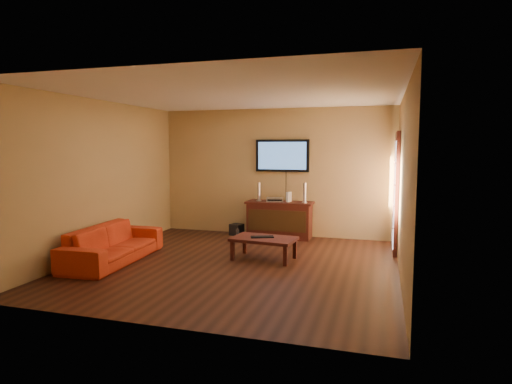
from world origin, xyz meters
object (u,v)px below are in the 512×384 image
at_px(media_console, 279,219).
at_px(speaker_left, 259,193).
at_px(speaker_right, 305,194).
at_px(keyboard, 262,237).
at_px(game_console, 289,197).
at_px(bottle, 238,233).
at_px(av_receiver, 275,199).
at_px(sofa, 113,238).
at_px(television, 282,156).
at_px(coffee_table, 264,240).
at_px(subwoofer, 237,229).

height_order(media_console, speaker_left, speaker_left).
relative_size(speaker_right, keyboard, 1.00).
relative_size(media_console, game_console, 6.64).
relative_size(game_console, bottle, 1.09).
xyz_separation_m(av_receiver, keyboard, (0.23, -1.80, -0.41)).
height_order(speaker_right, bottle, speaker_right).
distance_m(sofa, speaker_left, 3.19).
xyz_separation_m(television, game_console, (0.19, -0.20, -0.85)).
bearing_deg(bottle, sofa, -119.38).
xyz_separation_m(speaker_right, av_receiver, (-0.63, 0.04, -0.15)).
height_order(av_receiver, keyboard, av_receiver).
bearing_deg(speaker_left, bottle, -152.14).
bearing_deg(coffee_table, television, 94.52).
bearing_deg(media_console, subwoofer, -178.60).
xyz_separation_m(speaker_left, av_receiver, (0.34, 0.03, -0.14)).
bearing_deg(speaker_right, sofa, -136.42).
bearing_deg(av_receiver, speaker_left, 172.34).
xyz_separation_m(media_console, av_receiver, (-0.10, 0.01, 0.42)).
xyz_separation_m(coffee_table, speaker_left, (-0.60, 1.78, 0.61)).
bearing_deg(keyboard, bottle, 122.08).
distance_m(television, speaker_right, 0.96).
relative_size(media_console, coffee_table, 1.25).
bearing_deg(sofa, game_console, -45.11).
distance_m(media_console, subwoofer, 0.98).
distance_m(coffee_table, speaker_right, 1.91).
xyz_separation_m(television, bottle, (-0.85, -0.45, -1.62)).
distance_m(television, subwoofer, 1.86).
xyz_separation_m(media_console, speaker_right, (0.53, -0.02, 0.56)).
bearing_deg(game_console, sofa, -112.90).
bearing_deg(coffee_table, bottle, 122.77).
relative_size(coffee_table, subwoofer, 4.61).
xyz_separation_m(sofa, speaker_right, (2.73, 2.59, 0.55)).
distance_m(av_receiver, game_console, 0.30).
height_order(sofa, speaker_right, speaker_right).
bearing_deg(sofa, coffee_table, -73.75).
relative_size(coffee_table, sofa, 0.55).
relative_size(coffee_table, game_console, 5.30).
distance_m(subwoofer, keyboard, 2.08).
bearing_deg(av_receiver, media_console, -19.19).
height_order(television, speaker_right, television).
relative_size(speaker_right, game_console, 1.95).
distance_m(sofa, av_receiver, 3.39).
bearing_deg(bottle, av_receiver, 17.81).
relative_size(speaker_left, game_console, 1.87).
xyz_separation_m(sofa, bottle, (1.35, 2.39, -0.31)).
xyz_separation_m(television, speaker_left, (-0.44, -0.24, -0.77)).
bearing_deg(speaker_right, media_console, 177.42).
xyz_separation_m(television, av_receiver, (-0.10, -0.21, -0.91)).
height_order(media_console, speaker_right, speaker_right).
xyz_separation_m(speaker_left, subwoofer, (-0.50, -0.01, -0.82)).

